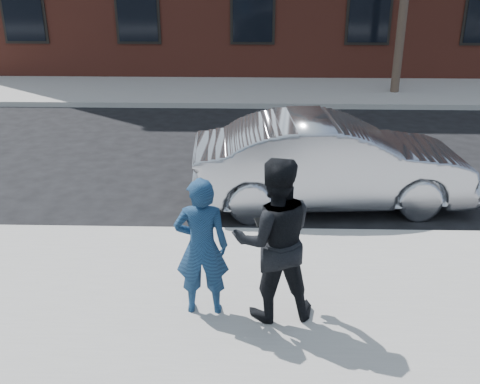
{
  "coord_description": "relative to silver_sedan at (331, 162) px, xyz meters",
  "views": [
    {
      "loc": [
        0.22,
        -6.22,
        4.11
      ],
      "look_at": [
        0.04,
        0.4,
        1.27
      ],
      "focal_mm": 42.0,
      "sensor_mm": 36.0,
      "label": 1
    }
  ],
  "objects": [
    {
      "name": "man_peacoat",
      "position": [
        -1.09,
        -3.53,
        0.35
      ],
      "size": [
        1.05,
        0.88,
        1.97
      ],
      "rotation": [
        0.0,
        0.0,
        3.29
      ],
      "color": "black",
      "rests_on": "near_sidewalk"
    },
    {
      "name": "near_sidewalk",
      "position": [
        -1.54,
        -3.14,
        -0.71
      ],
      "size": [
        50.0,
        3.5,
        0.15
      ],
      "primitive_type": "cube",
      "color": "gray",
      "rests_on": "ground"
    },
    {
      "name": "man_hoodie",
      "position": [
        -1.91,
        -3.48,
        0.22
      ],
      "size": [
        0.63,
        0.5,
        1.71
      ],
      "rotation": [
        0.0,
        0.0,
        3.17
      ],
      "color": "navy",
      "rests_on": "near_sidewalk"
    },
    {
      "name": "far_sidewalk",
      "position": [
        -1.54,
        8.36,
        -0.71
      ],
      "size": [
        50.0,
        3.5,
        0.15
      ],
      "primitive_type": "cube",
      "color": "gray",
      "rests_on": "ground"
    },
    {
      "name": "ground",
      "position": [
        -1.54,
        -2.89,
        -0.78
      ],
      "size": [
        100.0,
        100.0,
        0.0
      ],
      "primitive_type": "plane",
      "color": "black",
      "rests_on": "ground"
    },
    {
      "name": "far_curb",
      "position": [
        -1.54,
        6.56,
        -0.71
      ],
      "size": [
        50.0,
        0.1,
        0.15
      ],
      "primitive_type": "cube",
      "color": "#999691",
      "rests_on": "ground"
    },
    {
      "name": "silver_sedan",
      "position": [
        0.0,
        0.0,
        0.0
      ],
      "size": [
        4.86,
        2.0,
        1.57
      ],
      "primitive_type": "imported",
      "rotation": [
        0.0,
        0.0,
        1.64
      ],
      "color": "#999BA3",
      "rests_on": "ground"
    },
    {
      "name": "near_curb",
      "position": [
        -1.54,
        -1.34,
        -0.71
      ],
      "size": [
        50.0,
        0.1,
        0.15
      ],
      "primitive_type": "cube",
      "color": "#999691",
      "rests_on": "ground"
    }
  ]
}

